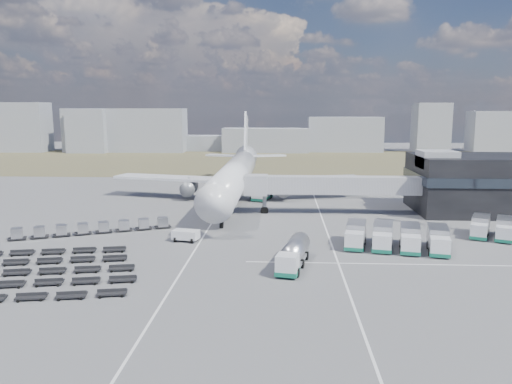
{
  "coord_description": "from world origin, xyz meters",
  "views": [
    {
      "loc": [
        9.24,
        -65.45,
        18.08
      ],
      "look_at": [
        4.78,
        19.01,
        4.0
      ],
      "focal_mm": 35.0,
      "sensor_mm": 36.0,
      "label": 1
    }
  ],
  "objects": [
    {
      "name": "ground",
      "position": [
        0.0,
        0.0,
        0.0
      ],
      "size": [
        420.0,
        420.0,
        0.0
      ],
      "primitive_type": "plane",
      "color": "#565659",
      "rests_on": "ground"
    },
    {
      "name": "grass_strip",
      "position": [
        0.0,
        110.0,
        0.01
      ],
      "size": [
        420.0,
        90.0,
        0.01
      ],
      "primitive_type": "cube",
      "color": "brown",
      "rests_on": "ground"
    },
    {
      "name": "lane_markings",
      "position": [
        9.77,
        3.0,
        0.01
      ],
      "size": [
        47.12,
        110.0,
        0.01
      ],
      "color": "silver",
      "rests_on": "ground"
    },
    {
      "name": "terminal",
      "position": [
        47.77,
        23.96,
        5.25
      ],
      "size": [
        30.4,
        16.4,
        11.0
      ],
      "color": "black",
      "rests_on": "ground"
    },
    {
      "name": "jet_bridge",
      "position": [
        15.9,
        20.42,
        5.05
      ],
      "size": [
        30.3,
        3.8,
        7.05
      ],
      "color": "#939399",
      "rests_on": "ground"
    },
    {
      "name": "airliner",
      "position": [
        0.0,
        32.38,
        5.29
      ],
      "size": [
        51.59,
        64.53,
        17.62
      ],
      "color": "silver",
      "rests_on": "ground"
    },
    {
      "name": "skyline",
      "position": [
        -30.89,
        148.62,
        8.16
      ],
      "size": [
        293.56,
        27.13,
        20.89
      ],
      "color": "gray",
      "rests_on": "ground"
    },
    {
      "name": "fuel_tanker",
      "position": [
        10.62,
        -9.63,
        1.55
      ],
      "size": [
        4.28,
        9.86,
        3.09
      ],
      "rotation": [
        0.0,
        0.0,
        -0.2
      ],
      "color": "silver",
      "rests_on": "ground"
    },
    {
      "name": "pushback_tug",
      "position": [
        -4.0,
        0.97,
        0.78
      ],
      "size": [
        3.85,
        2.63,
        1.57
      ],
      "primitive_type": "cube",
      "rotation": [
        0.0,
        0.0,
        -0.19
      ],
      "color": "silver",
      "rests_on": "ground"
    },
    {
      "name": "catering_truck",
      "position": [
        5.25,
        33.46,
        1.44
      ],
      "size": [
        4.31,
        6.59,
        2.81
      ],
      "rotation": [
        0.0,
        0.0,
        -0.32
      ],
      "color": "silver",
      "rests_on": "ground"
    },
    {
      "name": "service_trucks_near",
      "position": [
        24.21,
        -1.3,
        1.55
      ],
      "size": [
        14.07,
        9.67,
        2.86
      ],
      "rotation": [
        0.0,
        0.0,
        -0.21
      ],
      "color": "silver",
      "rests_on": "ground"
    },
    {
      "name": "service_trucks_far",
      "position": [
        39.16,
        5.23,
        1.43
      ],
      "size": [
        7.67,
        8.2,
        2.63
      ],
      "rotation": [
        0.0,
        0.0,
        -0.43
      ],
      "color": "silver",
      "rests_on": "ground"
    },
    {
      "name": "uld_row",
      "position": [
        -18.33,
        4.31,
        0.92
      ],
      "size": [
        21.38,
        10.34,
        1.53
      ],
      "rotation": [
        0.0,
        0.0,
        0.41
      ],
      "color": "black",
      "rests_on": "ground"
    },
    {
      "name": "baggage_dollies",
      "position": [
        -19.88,
        -14.35,
        0.34
      ],
      "size": [
        27.65,
        21.56,
        0.68
      ],
      "rotation": [
        0.0,
        0.0,
        0.19
      ],
      "color": "black",
      "rests_on": "ground"
    }
  ]
}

